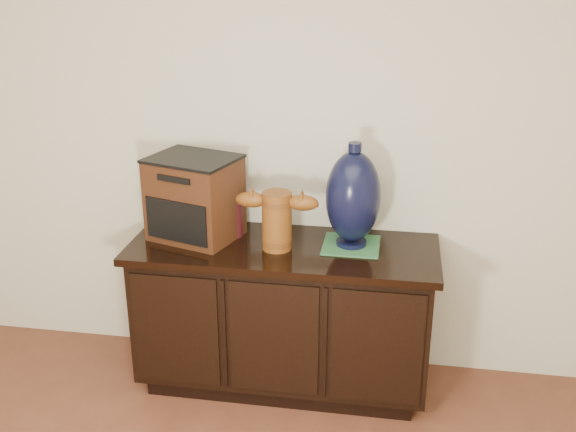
% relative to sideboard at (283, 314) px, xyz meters
% --- Properties ---
extents(sideboard, '(1.46, 0.56, 0.75)m').
position_rel_sideboard_xyz_m(sideboard, '(0.00, 0.00, 0.00)').
color(sideboard, black).
rests_on(sideboard, ground).
extents(terracotta_vessel, '(0.39, 0.14, 0.28)m').
position_rel_sideboard_xyz_m(terracotta_vessel, '(-0.02, -0.03, 0.52)').
color(terracotta_vessel, brown).
rests_on(terracotta_vessel, sideboard).
extents(tv_radio, '(0.47, 0.42, 0.40)m').
position_rel_sideboard_xyz_m(tv_radio, '(-0.44, 0.05, 0.57)').
color(tv_radio, '#3D1E0F').
rests_on(tv_radio, sideboard).
extents(green_mat, '(0.27, 0.27, 0.01)m').
position_rel_sideboard_xyz_m(green_mat, '(0.32, 0.05, 0.37)').
color(green_mat, '#316D3E').
rests_on(green_mat, sideboard).
extents(lamp_base, '(0.26, 0.26, 0.49)m').
position_rel_sideboard_xyz_m(lamp_base, '(0.32, 0.05, 0.61)').
color(lamp_base, black).
rests_on(lamp_base, green_mat).
extents(spray_can, '(0.07, 0.07, 0.20)m').
position_rel_sideboard_xyz_m(spray_can, '(-0.25, 0.08, 0.47)').
color(spray_can, maroon).
rests_on(spray_can, sideboard).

